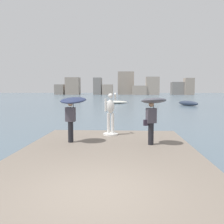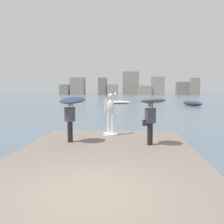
{
  "view_description": "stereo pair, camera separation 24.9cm",
  "coord_description": "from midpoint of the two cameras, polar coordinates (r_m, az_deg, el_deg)",
  "views": [
    {
      "loc": [
        0.62,
        -5.06,
        2.58
      ],
      "look_at": [
        0.0,
        6.4,
        1.55
      ],
      "focal_mm": 38.72,
      "sensor_mm": 36.0,
      "label": 1
    },
    {
      "loc": [
        0.87,
        -5.05,
        2.58
      ],
      "look_at": [
        0.0,
        6.4,
        1.55
      ],
      "focal_mm": 38.72,
      "sensor_mm": 36.0,
      "label": 2
    }
  ],
  "objects": [
    {
      "name": "statue_white_figure",
      "position": [
        11.76,
        -0.95,
        -0.99
      ],
      "size": [
        0.72,
        0.92,
        2.07
      ],
      "color": "white",
      "rests_on": "pier"
    },
    {
      "name": "onlooker_right",
      "position": [
        9.75,
        8.87,
        0.95
      ],
      "size": [
        1.27,
        1.28,
        1.93
      ],
      "color": "black",
      "rests_on": "pier"
    },
    {
      "name": "boat_leftward",
      "position": [
        42.86,
        17.36,
        2.01
      ],
      "size": [
        2.91,
        5.15,
        0.83
      ],
      "color": "#2D384C",
      "rests_on": "ground"
    },
    {
      "name": "pier",
      "position": [
        7.93,
        -2.49,
        -12.34
      ],
      "size": [
        6.49,
        10.95,
        0.4
      ],
      "primitive_type": "cube",
      "color": "slate",
      "rests_on": "ground"
    },
    {
      "name": "distant_skyline",
      "position": [
        145.44,
        2.23,
        6.02
      ],
      "size": [
        82.32,
        12.01,
        13.94
      ],
      "color": "gray",
      "rests_on": "ground"
    },
    {
      "name": "onlooker_left",
      "position": [
        10.21,
        -10.03,
        1.24
      ],
      "size": [
        1.32,
        1.33,
        1.95
      ],
      "color": "black",
      "rests_on": "pier"
    },
    {
      "name": "boat_rightward",
      "position": [
        46.81,
        0.72,
        2.33
      ],
      "size": [
        4.66,
        1.73,
        0.58
      ],
      "color": "silver",
      "rests_on": "ground"
    },
    {
      "name": "ground_plane",
      "position": [
        45.14,
        2.14,
        1.85
      ],
      "size": [
        400.0,
        400.0,
        0.0
      ],
      "primitive_type": "plane",
      "color": "slate"
    }
  ]
}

